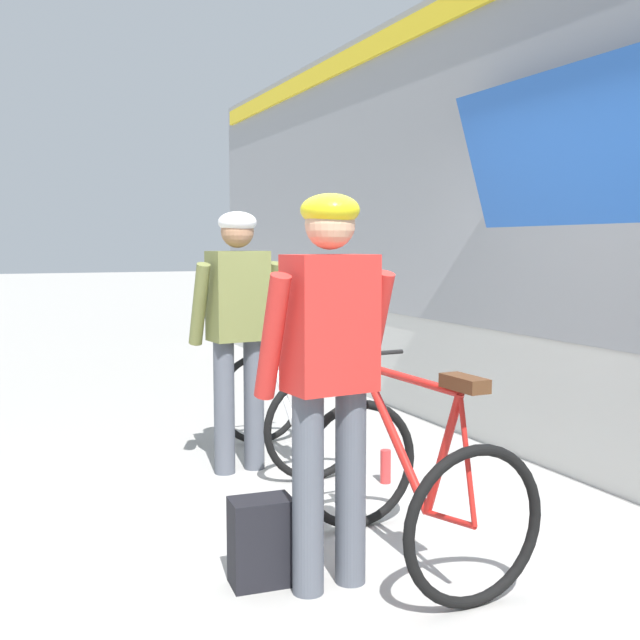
# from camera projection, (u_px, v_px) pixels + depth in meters

# --- Properties ---
(ground_plane) EXTENTS (80.00, 80.00, 0.00)m
(ground_plane) POSITION_uv_depth(u_px,v_px,m) (347.00, 533.00, 4.10)
(ground_plane) COLOR #A09E99
(cyclist_near_in_olive) EXTENTS (0.63, 0.35, 1.76)m
(cyclist_near_in_olive) POSITION_uv_depth(u_px,v_px,m) (238.00, 317.00, 5.13)
(cyclist_near_in_olive) COLOR #4C515B
(cyclist_near_in_olive) RESTS_ON ground
(cyclist_far_in_red) EXTENTS (0.63, 0.35, 1.76)m
(cyclist_far_in_red) POSITION_uv_depth(u_px,v_px,m) (329.00, 356.00, 3.35)
(cyclist_far_in_red) COLOR #4C515B
(cyclist_far_in_red) RESTS_ON ground
(bicycle_near_white) EXTENTS (0.73, 1.08, 0.99)m
(bicycle_near_white) POSITION_uv_depth(u_px,v_px,m) (286.00, 405.00, 5.44)
(bicycle_near_white) COLOR black
(bicycle_near_white) RESTS_ON ground
(bicycle_far_red) EXTENTS (0.75, 1.10, 0.99)m
(bicycle_far_red) POSITION_uv_depth(u_px,v_px,m) (410.00, 483.00, 3.67)
(bicycle_far_red) COLOR black
(bicycle_far_red) RESTS_ON ground
(backpack_on_platform) EXTENTS (0.29, 0.20, 0.40)m
(backpack_on_platform) POSITION_uv_depth(u_px,v_px,m) (261.00, 541.00, 3.47)
(backpack_on_platform) COLOR black
(backpack_on_platform) RESTS_ON ground
(water_bottle_near_the_bikes) EXTENTS (0.07, 0.07, 0.22)m
(water_bottle_near_the_bikes) POSITION_uv_depth(u_px,v_px,m) (386.00, 467.00, 4.95)
(water_bottle_near_the_bikes) COLOR red
(water_bottle_near_the_bikes) RESTS_ON ground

